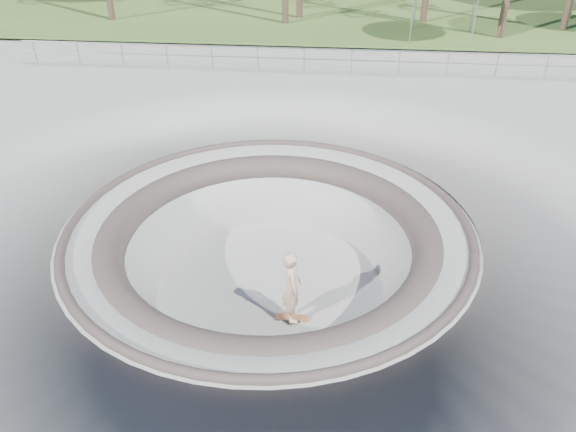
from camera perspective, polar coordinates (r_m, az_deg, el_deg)
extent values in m
plane|color=#A6A6A1|center=(14.13, -1.96, -0.99)|extent=(180.00, 180.00, 0.00)
torus|color=#A6A6A1|center=(15.31, -1.82, -7.28)|extent=(14.00, 14.00, 4.00)
cylinder|color=#A6A6A1|center=(15.28, -1.82, -7.14)|extent=(6.60, 6.60, 0.10)
torus|color=#463D38|center=(14.14, -1.96, -1.06)|extent=(10.24, 10.24, 0.24)
torus|color=#463D38|center=(14.38, -1.92, -2.50)|extent=(8.91, 8.91, 0.81)
ellipsoid|color=brown|center=(72.20, -14.48, 19.79)|extent=(50.40, 36.00, 23.40)
ellipsoid|color=brown|center=(73.68, 11.08, 19.27)|extent=(61.60, 44.00, 28.60)
cylinder|color=gray|center=(24.67, 1.68, 16.67)|extent=(25.00, 0.05, 0.05)
cylinder|color=gray|center=(24.79, 1.67, 15.66)|extent=(25.00, 0.05, 0.05)
cube|color=olive|center=(14.15, 0.40, -10.25)|extent=(0.81, 0.25, 0.02)
cylinder|color=#A4A4A8|center=(14.18, 0.40, -10.35)|extent=(0.04, 0.17, 0.04)
cylinder|color=#A4A4A8|center=(14.18, 0.40, -10.35)|extent=(0.04, 0.17, 0.04)
cylinder|color=silver|center=(14.18, 0.40, -10.37)|extent=(0.06, 0.03, 0.06)
cylinder|color=silver|center=(14.18, 0.40, -10.37)|extent=(0.06, 0.03, 0.06)
cylinder|color=silver|center=(14.18, 0.40, -10.37)|extent=(0.06, 0.03, 0.06)
cylinder|color=silver|center=(14.18, 0.40, -10.37)|extent=(0.06, 0.03, 0.06)
imported|color=#D9AA8C|center=(13.52, 0.41, -7.19)|extent=(0.61, 0.79, 1.93)
cylinder|color=gray|center=(29.17, 12.95, 18.85)|extent=(0.06, 0.06, 2.29)
cylinder|color=gray|center=(29.65, 18.82, 18.22)|extent=(0.06, 0.06, 2.29)
cylinder|color=gray|center=(32.00, 12.43, 20.03)|extent=(0.06, 0.06, 2.29)
cylinder|color=gray|center=(32.44, 17.84, 19.46)|extent=(0.06, 0.06, 2.29)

